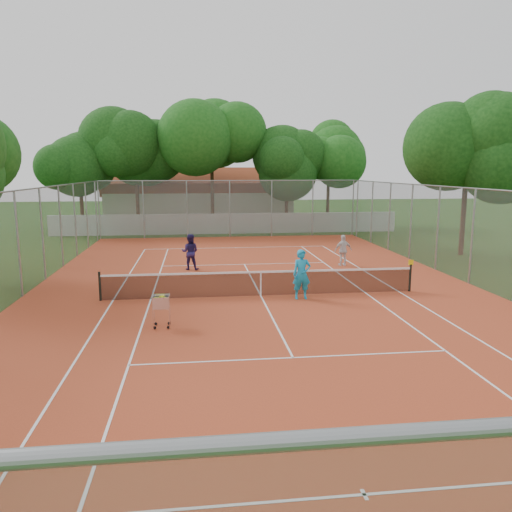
{
  "coord_description": "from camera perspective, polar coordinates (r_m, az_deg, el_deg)",
  "views": [
    {
      "loc": [
        -2.4,
        -18.31,
        4.78
      ],
      "look_at": [
        0.0,
        1.5,
        1.3
      ],
      "focal_mm": 35.0,
      "sensor_mm": 36.0,
      "label": 1
    }
  ],
  "objects": [
    {
      "name": "player_far_left",
      "position": [
        24.02,
        -7.54,
        0.46
      ],
      "size": [
        0.95,
        0.8,
        1.72
      ],
      "primitive_type": "imported",
      "rotation": [
        0.0,
        0.0,
        2.95
      ],
      "color": "#231A50",
      "rests_on": "court_pad"
    },
    {
      "name": "tennis_net",
      "position": [
        18.95,
        0.55,
        -3.13
      ],
      "size": [
        11.88,
        0.1,
        0.98
      ],
      "primitive_type": "cube",
      "color": "black",
      "rests_on": "court_pad"
    },
    {
      "name": "boundary_wall",
      "position": [
        37.6,
        -3.21,
        3.72
      ],
      "size": [
        26.0,
        0.3,
        1.5
      ],
      "primitive_type": "cube",
      "color": "silver",
      "rests_on": "ground"
    },
    {
      "name": "court_lines",
      "position": [
        19.07,
        0.54,
        -4.55
      ],
      "size": [
        10.98,
        23.78,
        0.01
      ],
      "primitive_type": "cube",
      "color": "white",
      "rests_on": "court_pad"
    },
    {
      "name": "player_far_right",
      "position": [
        25.22,
        9.94,
        0.65
      ],
      "size": [
        0.95,
        0.49,
        1.55
      ],
      "primitive_type": "imported",
      "rotation": [
        0.0,
        0.0,
        3.27
      ],
      "color": "silver",
      "rests_on": "court_pad"
    },
    {
      "name": "ground",
      "position": [
        19.07,
        0.54,
        -4.62
      ],
      "size": [
        120.0,
        120.0,
        0.0
      ],
      "primitive_type": "plane",
      "color": "#1A3C10",
      "rests_on": "ground"
    },
    {
      "name": "tropical_trees",
      "position": [
        40.38,
        -3.55,
        10.18
      ],
      "size": [
        29.0,
        19.0,
        10.0
      ],
      "primitive_type": "cube",
      "color": "#0E360D",
      "rests_on": "ground"
    },
    {
      "name": "player_near",
      "position": [
        18.52,
        5.25,
        -2.1
      ],
      "size": [
        0.68,
        0.45,
        1.85
      ],
      "primitive_type": "imported",
      "rotation": [
        0.0,
        0.0,
        -0.01
      ],
      "color": "#1690C0",
      "rests_on": "court_pad"
    },
    {
      "name": "ball_hopper",
      "position": [
        15.47,
        -10.75,
        -6.09
      ],
      "size": [
        0.56,
        0.56,
        1.09
      ],
      "primitive_type": "cube",
      "rotation": [
        0.0,
        0.0,
        0.07
      ],
      "color": "silver",
      "rests_on": "court_pad"
    },
    {
      "name": "perimeter_fence",
      "position": [
        18.67,
        0.55,
        1.33
      ],
      "size": [
        18.0,
        34.0,
        4.0
      ],
      "primitive_type": "cube",
      "color": "slate",
      "rests_on": "ground"
    },
    {
      "name": "clubhouse",
      "position": [
        47.38,
        -6.45,
        6.71
      ],
      "size": [
        16.4,
        9.0,
        4.4
      ],
      "primitive_type": "cube",
      "color": "beige",
      "rests_on": "ground"
    },
    {
      "name": "court_pad",
      "position": [
        19.07,
        0.54,
        -4.59
      ],
      "size": [
        18.0,
        34.0,
        0.02
      ],
      "primitive_type": "cube",
      "color": "#AF4222",
      "rests_on": "ground"
    }
  ]
}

